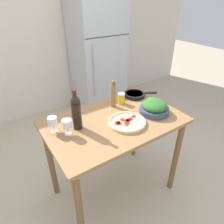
# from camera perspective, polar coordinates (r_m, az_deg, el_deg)

# --- Properties ---
(ground_plane) EXTENTS (14.00, 14.00, 0.00)m
(ground_plane) POSITION_cam_1_polar(r_m,az_deg,el_deg) (2.34, 0.55, -21.09)
(ground_plane) COLOR #BCAD93
(wall_back) EXTENTS (6.40, 0.08, 2.60)m
(wall_back) POSITION_cam_1_polar(r_m,az_deg,el_deg) (3.45, -20.96, 19.92)
(wall_back) COLOR silver
(wall_back) RESTS_ON ground_plane
(refrigerator) EXTENTS (0.78, 0.70, 1.81)m
(refrigerator) POSITION_cam_1_polar(r_m,az_deg,el_deg) (3.49, -4.13, 15.11)
(refrigerator) COLOR #B7BCC1
(refrigerator) RESTS_ON ground_plane
(prep_counter) EXTENTS (1.18, 0.75, 0.90)m
(prep_counter) POSITION_cam_1_polar(r_m,az_deg,el_deg) (1.80, 0.67, -5.97)
(prep_counter) COLOR olive
(prep_counter) RESTS_ON ground_plane
(wine_bottle) EXTENTS (0.07, 0.07, 0.34)m
(wine_bottle) POSITION_cam_1_polar(r_m,az_deg,el_deg) (1.57, -10.15, 0.07)
(wine_bottle) COLOR black
(wine_bottle) RESTS_ON prep_counter
(wine_glass_near) EXTENTS (0.07, 0.07, 0.13)m
(wine_glass_near) POSITION_cam_1_polar(r_m,az_deg,el_deg) (1.54, -12.78, -3.44)
(wine_glass_near) COLOR silver
(wine_glass_near) RESTS_ON prep_counter
(wine_glass_far) EXTENTS (0.07, 0.07, 0.13)m
(wine_glass_far) POSITION_cam_1_polar(r_m,az_deg,el_deg) (1.60, -16.65, -2.62)
(wine_glass_far) COLOR silver
(wine_glass_far) RESTS_ON prep_counter
(pepper_mill) EXTENTS (0.05, 0.05, 0.27)m
(pepper_mill) POSITION_cam_1_polar(r_m,az_deg,el_deg) (1.87, 0.33, 5.14)
(pepper_mill) COLOR olive
(pepper_mill) RESTS_ON prep_counter
(salad_bowl) EXTENTS (0.27, 0.27, 0.12)m
(salad_bowl) POSITION_cam_1_polar(r_m,az_deg,el_deg) (1.84, 12.01, 1.29)
(salad_bowl) COLOR #384C6B
(salad_bowl) RESTS_ON prep_counter
(homemade_pizza) EXTENTS (0.32, 0.32, 0.03)m
(homemade_pizza) POSITION_cam_1_polar(r_m,az_deg,el_deg) (1.68, 4.32, -2.86)
(homemade_pizza) COLOR #DBC189
(homemade_pizza) RESTS_ON prep_counter
(salt_canister) EXTENTS (0.07, 0.07, 0.11)m
(salt_canister) POSITION_cam_1_polar(r_m,az_deg,el_deg) (1.96, 2.66, 3.89)
(salt_canister) COLOR yellow
(salt_canister) RESTS_ON prep_counter
(cast_iron_skillet) EXTENTS (0.33, 0.23, 0.04)m
(cast_iron_skillet) POSITION_cam_1_polar(r_m,az_deg,el_deg) (2.13, 6.48, 4.96)
(cast_iron_skillet) COLOR black
(cast_iron_skillet) RESTS_ON prep_counter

